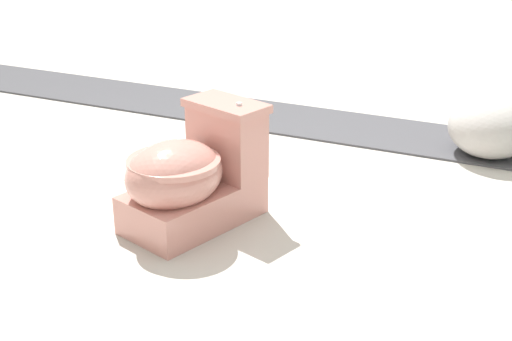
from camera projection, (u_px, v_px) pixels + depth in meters
ground_plane at (232, 203)px, 3.31m from camera, size 14.00×14.00×0.00m
gravel_strip at (402, 135)px, 4.14m from camera, size 0.56×8.00×0.01m
toilet at (192, 177)px, 3.04m from camera, size 0.71×0.55×0.52m
boulder_near at (491, 127)px, 3.80m from camera, size 0.59×0.58×0.32m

